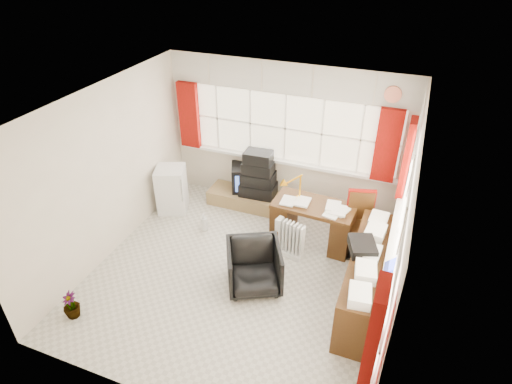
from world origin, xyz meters
The scene contains 20 objects.
ground centered at (0.00, 0.00, 0.00)m, with size 4.00×4.00×0.00m, color beige.
room_walls centered at (0.00, 0.00, 1.50)m, with size 4.00×4.00×4.00m.
window_back centered at (0.00, 1.94, 0.95)m, with size 3.70×0.12×3.60m.
window_right centered at (1.94, 0.00, 0.95)m, with size 0.12×3.70×3.60m.
curtains centered at (0.92, 0.93, 1.46)m, with size 3.83×3.83×1.15m.
overhead_cabinets centered at (0.98, 0.98, 2.25)m, with size 3.98×3.98×0.48m.
desk centered at (0.75, 1.13, 0.39)m, with size 1.24×0.66×0.74m.
desk_lamp centered at (0.50, 1.21, 1.00)m, with size 0.17×0.16×0.43m.
task_chair centered at (1.43, 1.23, 0.52)m, with size 0.51×0.53×0.98m.
office_chair centered at (0.27, -0.09, 0.33)m, with size 0.70×0.72×0.66m, color black.
radiator centered at (0.55, 0.69, 0.24)m, with size 0.42×0.25×0.60m.
credenza centered at (1.73, 0.20, 0.40)m, with size 0.50×2.00×0.85m.
file_tray centered at (1.59, 0.25, 0.82)m, with size 0.31×0.40×0.13m, color black.
tv_bench centered at (-0.55, 1.72, 0.12)m, with size 1.40×0.50×0.25m, color olive.
crt_tv centered at (-0.64, 1.86, 0.48)m, with size 0.63×0.61×0.45m.
hifi_stack centered at (-0.37, 1.74, 0.62)m, with size 0.63×0.42×0.83m.
mini_fridge centered at (-1.72, 1.14, 0.40)m, with size 0.61×0.61×0.80m.
spray_bottle_a centered at (-0.94, 0.79, 0.16)m, with size 0.12×0.12×0.32m, color silver.
spray_bottle_b centered at (0.37, 1.10, 0.09)m, with size 0.08×0.08×0.17m, color #95DED2.
flower_vase centered at (-1.67, -1.42, 0.19)m, with size 0.21×0.21×0.38m, color black.
Camera 1 is at (1.85, -4.10, 4.23)m, focal length 30.00 mm.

